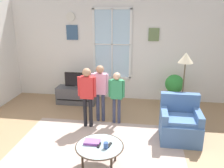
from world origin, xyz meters
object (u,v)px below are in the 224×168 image
Objects in this scene: television at (76,80)px; cup at (106,145)px; book_stack at (92,142)px; remote_near_cup at (99,145)px; remote_near_books at (109,145)px; tv_stand at (76,95)px; person_pink_shirt at (100,87)px; person_green_shirt at (117,92)px; potted_plant_by_window at (174,86)px; armchair at (180,123)px; coffee_table at (100,147)px; floor_lamp at (185,65)px; person_red_shirt at (87,91)px.

cup is (1.28, -2.70, -0.21)m from television.
cup is at bearing -23.54° from book_stack.
remote_near_books is at bearing 9.07° from remote_near_cup.
person_pink_shirt is at bearing -48.06° from tv_stand.
person_green_shirt reaches higher than potted_plant_by_window.
armchair is 1.80m from coffee_table.
floor_lamp reaches higher than cup.
cup is 1.71m from person_green_shirt.
remote_near_cup is 1.77m from person_pink_shirt.
television is 0.68× the size of potted_plant_by_window.
coffee_table is at bearing -20.84° from book_stack.
potted_plant_by_window is (1.97, 1.44, -0.26)m from person_red_shirt.
tv_stand is at bearing 113.79° from coffee_table.
floor_lamp is at bearing 5.76° from person_pink_shirt.
cup is at bearing -24.40° from remote_near_cup.
remote_near_cup is 3.17m from potted_plant_by_window.
book_stack is at bearing 159.16° from coffee_table.
person_green_shirt is (1.24, -1.02, 0.51)m from tv_stand.
person_red_shirt is 1.11× the size of person_green_shirt.
tv_stand is at bearing 140.42° from person_green_shirt.
floor_lamp is at bearing 80.84° from armchair.
remote_near_books is at bearing -126.04° from floor_lamp.
coffee_table is 3.07× the size of book_stack.
remote_near_cup is at bearing -69.16° from person_red_shirt.
floor_lamp reaches higher than potted_plant_by_window.
remote_near_cup is (-0.16, -0.03, 0.00)m from remote_near_books.
potted_plant_by_window is at bearing 88.27° from armchair.
person_red_shirt is 1.01× the size of person_pink_shirt.
book_stack is 1.80× the size of remote_near_books.
tv_stand is 0.80× the size of person_pink_shirt.
cup reaches higher than coffee_table.
armchair is at bearing -99.16° from floor_lamp.
coffee_table is 0.59× the size of person_pink_shirt.
book_stack is 0.16× the size of floor_lamp.
person_red_shirt reaches higher than person_green_shirt.
television is 2.91m from coffee_table.
tv_stand is 1.68m from person_green_shirt.
floor_lamp is (1.64, 1.83, 0.90)m from book_stack.
tv_stand is 4.18× the size of book_stack.
person_pink_shirt is at bearing -47.98° from television.
tv_stand is 10.56× the size of cup.
person_pink_shirt is (-0.18, 1.65, 0.38)m from book_stack.
television is 2.61m from potted_plant_by_window.
potted_plant_by_window is (2.61, 0.16, 0.34)m from tv_stand.
coffee_table is at bearing 30.38° from remote_near_cup.
remote_near_cup is at bearing -149.62° from coffee_table.
coffee_table is 0.48× the size of floor_lamp.
tv_stand is 7.55× the size of remote_near_cup.
person_green_shirt is at bearing 22.73° from person_red_shirt.
armchair is (2.56, -1.50, -0.35)m from television.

